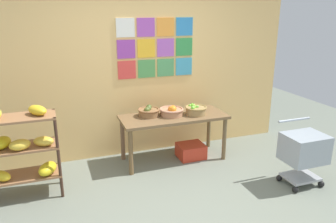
{
  "coord_description": "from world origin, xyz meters",
  "views": [
    {
      "loc": [
        -1.22,
        -2.88,
        2.15
      ],
      "look_at": [
        0.17,
        0.97,
        0.87
      ],
      "focal_mm": 35.23,
      "sensor_mm": 36.0,
      "label": 1
    }
  ],
  "objects_px": {
    "display_table": "(174,121)",
    "fruit_basket_left": "(196,110)",
    "banana_shelf_unit": "(17,146)",
    "fruit_basket_right": "(172,111)",
    "shopping_cart": "(304,150)",
    "produce_crate_under_table": "(191,151)",
    "fruit_basket_back_left": "(149,112)"
  },
  "relations": [
    {
      "from": "shopping_cart",
      "to": "fruit_basket_left",
      "type": "bearing_deg",
      "value": 131.11
    },
    {
      "from": "fruit_basket_right",
      "to": "produce_crate_under_table",
      "type": "bearing_deg",
      "value": -9.05
    },
    {
      "from": "banana_shelf_unit",
      "to": "fruit_basket_left",
      "type": "relative_size",
      "value": 3.63
    },
    {
      "from": "produce_crate_under_table",
      "to": "fruit_basket_left",
      "type": "bearing_deg",
      "value": -24.3
    },
    {
      "from": "fruit_basket_right",
      "to": "display_table",
      "type": "bearing_deg",
      "value": -35.38
    },
    {
      "from": "banana_shelf_unit",
      "to": "shopping_cart",
      "type": "bearing_deg",
      "value": -14.6
    },
    {
      "from": "produce_crate_under_table",
      "to": "shopping_cart",
      "type": "xyz_separation_m",
      "value": [
        1.0,
        -1.2,
        0.36
      ]
    },
    {
      "from": "produce_crate_under_table",
      "to": "fruit_basket_back_left",
      "type": "bearing_deg",
      "value": 167.85
    },
    {
      "from": "display_table",
      "to": "fruit_basket_left",
      "type": "height_order",
      "value": "fruit_basket_left"
    },
    {
      "from": "produce_crate_under_table",
      "to": "shopping_cart",
      "type": "distance_m",
      "value": 1.61
    },
    {
      "from": "fruit_basket_right",
      "to": "fruit_basket_left",
      "type": "height_order",
      "value": "fruit_basket_right"
    },
    {
      "from": "fruit_basket_right",
      "to": "fruit_basket_left",
      "type": "distance_m",
      "value": 0.35
    },
    {
      "from": "display_table",
      "to": "fruit_basket_back_left",
      "type": "distance_m",
      "value": 0.39
    },
    {
      "from": "fruit_basket_back_left",
      "to": "shopping_cart",
      "type": "xyz_separation_m",
      "value": [
        1.61,
        -1.34,
        -0.28
      ]
    },
    {
      "from": "banana_shelf_unit",
      "to": "fruit_basket_right",
      "type": "height_order",
      "value": "banana_shelf_unit"
    },
    {
      "from": "produce_crate_under_table",
      "to": "shopping_cart",
      "type": "height_order",
      "value": "shopping_cart"
    },
    {
      "from": "fruit_basket_right",
      "to": "shopping_cart",
      "type": "height_order",
      "value": "fruit_basket_right"
    },
    {
      "from": "display_table",
      "to": "fruit_basket_left",
      "type": "distance_m",
      "value": 0.36
    },
    {
      "from": "fruit_basket_left",
      "to": "shopping_cart",
      "type": "bearing_deg",
      "value": -51.33
    },
    {
      "from": "banana_shelf_unit",
      "to": "fruit_basket_back_left",
      "type": "relative_size",
      "value": 3.66
    },
    {
      "from": "fruit_basket_left",
      "to": "shopping_cart",
      "type": "height_order",
      "value": "fruit_basket_left"
    },
    {
      "from": "fruit_basket_right",
      "to": "fruit_basket_left",
      "type": "xyz_separation_m",
      "value": [
        0.35,
        -0.07,
        0.0
      ]
    },
    {
      "from": "display_table",
      "to": "produce_crate_under_table",
      "type": "relative_size",
      "value": 3.92
    },
    {
      "from": "fruit_basket_left",
      "to": "produce_crate_under_table",
      "type": "relative_size",
      "value": 0.8
    },
    {
      "from": "fruit_basket_left",
      "to": "produce_crate_under_table",
      "type": "xyz_separation_m",
      "value": [
        -0.05,
        0.02,
        -0.65
      ]
    },
    {
      "from": "shopping_cart",
      "to": "banana_shelf_unit",
      "type": "bearing_deg",
      "value": 167.84
    },
    {
      "from": "banana_shelf_unit",
      "to": "shopping_cart",
      "type": "distance_m",
      "value": 3.43
    },
    {
      "from": "display_table",
      "to": "shopping_cart",
      "type": "xyz_separation_m",
      "value": [
        1.27,
        -1.23,
        -0.13
      ]
    },
    {
      "from": "fruit_basket_back_left",
      "to": "fruit_basket_left",
      "type": "bearing_deg",
      "value": -13.17
    },
    {
      "from": "fruit_basket_back_left",
      "to": "shopping_cart",
      "type": "distance_m",
      "value": 2.11
    },
    {
      "from": "fruit_basket_left",
      "to": "produce_crate_under_table",
      "type": "height_order",
      "value": "fruit_basket_left"
    },
    {
      "from": "display_table",
      "to": "shopping_cart",
      "type": "relative_size",
      "value": 1.89
    }
  ]
}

